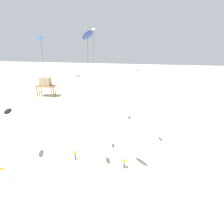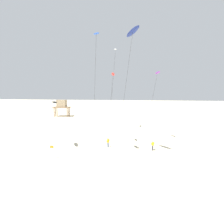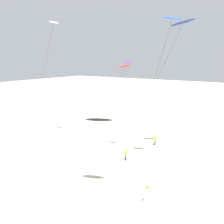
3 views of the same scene
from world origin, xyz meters
The scene contains 11 objects.
ground_plane centered at (0.00, 0.00, 0.00)m, with size 260.00×260.00×0.00m, color beige.
kite_navy centered at (3.07, -1.72, 18.27)m, with size 3.77×8.57×19.03m.
kite_black centered at (-9.99, 1.67, 8.16)m, with size 2.22×4.98×8.45m.
kite_purple centered at (7.75, 8.66, 13.22)m, with size 2.41×6.13×13.78m.
kite_white centered at (-1.14, 17.01, 19.12)m, with size 2.43×6.88×19.84m.
kite_blue centered at (-2.01, -2.15, 17.84)m, with size 2.30×5.33×18.46m.
kite_red centered at (-0.37, 4.73, 12.75)m, with size 2.07×5.65×13.32m.
kite_flyer_nearest centered at (-1.14, 3.74, 0.89)m, with size 0.73×0.73×1.67m.
kite_flyer_middle centered at (6.66, 2.73, 0.89)m, with size 0.73×0.73×1.67m.
stilt_house centered at (-22.83, 39.03, 4.30)m, with size 6.03×3.38×6.09m.
marker_flag centered at (-8.84, -3.11, 1.49)m, with size 0.56×0.05×2.10m.
Camera 1 is at (9.81, -25.23, 18.33)m, focal length 35.67 mm.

